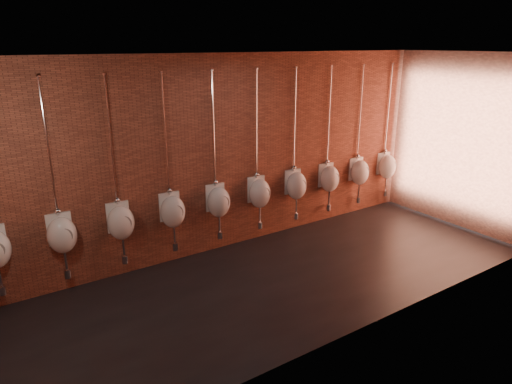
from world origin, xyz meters
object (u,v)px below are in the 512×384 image
urinal_6 (296,185)px  urinal_8 (360,172)px  urinal_4 (219,201)px  urinal_3 (173,211)px  urinal_7 (329,178)px  urinal_2 (121,221)px  urinal_1 (62,234)px  urinal_9 (387,166)px  urinal_5 (259,192)px

urinal_6 → urinal_8: size_ratio=1.00×
urinal_4 → urinal_3: bearing=180.0°
urinal_6 → urinal_4: bearing=180.0°
urinal_4 → urinal_7: 2.41m
urinal_2 → urinal_3: same height
urinal_3 → urinal_1: bearing=180.0°
urinal_1 → urinal_9: (6.42, 0.00, 0.00)m
urinal_1 → urinal_5: bearing=0.0°
urinal_5 → urinal_8: same height
urinal_5 → urinal_6: 0.80m
urinal_1 → urinal_5: same height
urinal_5 → urinal_8: (2.41, 0.00, 0.00)m
urinal_3 → urinal_8: size_ratio=1.00×
urinal_2 → urinal_8: bearing=0.0°
urinal_4 → urinal_6: 1.61m
urinal_3 → urinal_5: bearing=0.0°
urinal_2 → urinal_6: (3.21, 0.00, 0.00)m
urinal_4 → urinal_6: (1.61, 0.00, 0.00)m
urinal_2 → urinal_9: bearing=0.0°
urinal_7 → urinal_8: same height
urinal_4 → urinal_5: bearing=0.0°
urinal_7 → urinal_8: bearing=0.0°
urinal_4 → urinal_9: (4.01, 0.00, 0.00)m
urinal_5 → urinal_7: size_ratio=1.00×
urinal_8 → urinal_3: bearing=180.0°
urinal_3 → urinal_8: same height
urinal_6 → urinal_9: bearing=0.0°
urinal_2 → urinal_7: 4.01m
urinal_5 → urinal_4: bearing=180.0°
urinal_8 → urinal_1: bearing=180.0°
urinal_6 → urinal_9: same height
urinal_5 → urinal_7: bearing=0.0°
urinal_2 → urinal_6: 3.21m
urinal_8 → urinal_4: bearing=180.0°
urinal_5 → urinal_9: bearing=0.0°
urinal_6 → urinal_8: (1.61, 0.00, 0.00)m
urinal_3 → urinal_4: size_ratio=1.00×
urinal_4 → urinal_8: 3.21m
urinal_6 → urinal_2: bearing=180.0°
urinal_7 → urinal_9: same height
urinal_1 → urinal_9: 6.42m
urinal_8 → urinal_9: size_ratio=1.00×
urinal_1 → urinal_3: bearing=0.0°
urinal_3 → urinal_7: bearing=0.0°
urinal_4 → urinal_2: bearing=180.0°
urinal_6 → urinal_8: 1.61m
urinal_3 → urinal_4: (0.80, 0.00, 0.00)m
urinal_6 → urinal_9: size_ratio=1.00×
urinal_6 → urinal_8: bearing=0.0°
urinal_3 → urinal_6: same height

